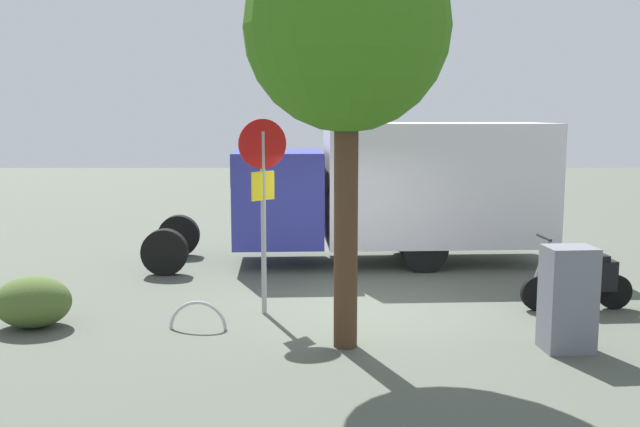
{
  "coord_description": "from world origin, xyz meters",
  "views": [
    {
      "loc": [
        0.81,
        11.19,
        3.11
      ],
      "look_at": [
        0.73,
        -0.84,
        1.43
      ],
      "focal_mm": 40.07,
      "sensor_mm": 36.0,
      "label": 1
    }
  ],
  "objects_px": {
    "bike_rack_hoop": "(198,329)",
    "utility_cabinet": "(568,299)",
    "box_truck_near": "(391,186)",
    "stop_sign": "(263,185)",
    "motorcycle": "(579,278)",
    "street_tree": "(347,31)"
  },
  "relations": [
    {
      "from": "bike_rack_hoop",
      "to": "utility_cabinet",
      "type": "bearing_deg",
      "value": 169.39
    },
    {
      "from": "box_truck_near",
      "to": "utility_cabinet",
      "type": "distance_m",
      "value": 5.98
    },
    {
      "from": "bike_rack_hoop",
      "to": "box_truck_near",
      "type": "bearing_deg",
      "value": -125.03
    },
    {
      "from": "utility_cabinet",
      "to": "stop_sign",
      "type": "bearing_deg",
      "value": -23.12
    },
    {
      "from": "motorcycle",
      "to": "street_tree",
      "type": "relative_size",
      "value": 0.33
    },
    {
      "from": "utility_cabinet",
      "to": "motorcycle",
      "type": "bearing_deg",
      "value": -114.23
    },
    {
      "from": "street_tree",
      "to": "utility_cabinet",
      "type": "xyz_separation_m",
      "value": [
        -2.92,
        0.16,
        -3.45
      ]
    },
    {
      "from": "stop_sign",
      "to": "bike_rack_hoop",
      "type": "distance_m",
      "value": 2.36
    },
    {
      "from": "box_truck_near",
      "to": "stop_sign",
      "type": "relative_size",
      "value": 2.75
    },
    {
      "from": "utility_cabinet",
      "to": "bike_rack_hoop",
      "type": "distance_m",
      "value": 5.17
    },
    {
      "from": "box_truck_near",
      "to": "utility_cabinet",
      "type": "relative_size",
      "value": 5.98
    },
    {
      "from": "stop_sign",
      "to": "bike_rack_hoop",
      "type": "bearing_deg",
      "value": 42.08
    },
    {
      "from": "stop_sign",
      "to": "utility_cabinet",
      "type": "bearing_deg",
      "value": 156.88
    },
    {
      "from": "box_truck_near",
      "to": "bike_rack_hoop",
      "type": "distance_m",
      "value": 5.96
    },
    {
      "from": "box_truck_near",
      "to": "motorcycle",
      "type": "xyz_separation_m",
      "value": [
        -2.63,
        3.68,
        -1.1
      ]
    },
    {
      "from": "stop_sign",
      "to": "utility_cabinet",
      "type": "xyz_separation_m",
      "value": [
        -4.13,
        1.76,
        -1.33
      ]
    },
    {
      "from": "stop_sign",
      "to": "motorcycle",
      "type": "bearing_deg",
      "value": -177.76
    },
    {
      "from": "utility_cabinet",
      "to": "bike_rack_hoop",
      "type": "height_order",
      "value": "utility_cabinet"
    },
    {
      "from": "motorcycle",
      "to": "street_tree",
      "type": "distance_m",
      "value": 5.56
    },
    {
      "from": "motorcycle",
      "to": "utility_cabinet",
      "type": "xyz_separation_m",
      "value": [
        0.88,
        1.96,
        0.18
      ]
    },
    {
      "from": "box_truck_near",
      "to": "motorcycle",
      "type": "relative_size",
      "value": 4.6
    },
    {
      "from": "stop_sign",
      "to": "bike_rack_hoop",
      "type": "relative_size",
      "value": 3.57
    }
  ]
}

